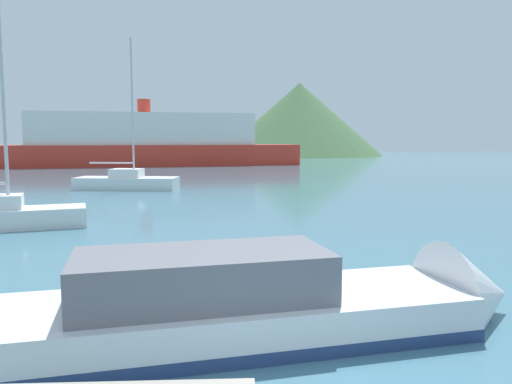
% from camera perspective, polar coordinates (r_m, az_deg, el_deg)
% --- Properties ---
extents(motorboat_near, '(8.93, 3.82, 2.12)m').
position_cam_1_polar(motorboat_near, '(8.28, 3.94, -12.86)').
color(motorboat_near, silver).
rests_on(motorboat_near, ground_plane).
extents(sailboat_middle, '(6.49, 2.76, 9.29)m').
position_cam_1_polar(sailboat_middle, '(32.29, -14.54, 1.22)').
color(sailboat_middle, white).
rests_on(sailboat_middle, ground_plane).
extents(ferry_distant, '(37.07, 13.13, 7.77)m').
position_cam_1_polar(ferry_distant, '(60.55, -12.60, 5.52)').
color(ferry_distant, red).
rests_on(ferry_distant, ground_plane).
extents(hill_west, '(26.63, 26.63, 7.70)m').
position_cam_1_polar(hill_west, '(101.26, -13.91, 6.30)').
color(hill_west, '#38563D').
rests_on(hill_west, ground_plane).
extents(hill_central, '(31.60, 31.60, 13.82)m').
position_cam_1_polar(hill_central, '(97.03, 4.97, 8.28)').
color(hill_central, '#476B42').
rests_on(hill_central, ground_plane).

